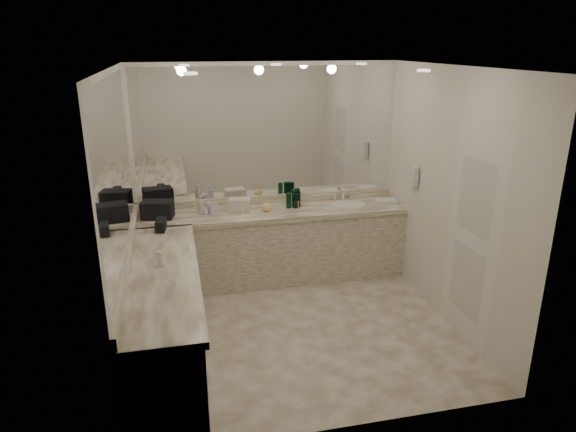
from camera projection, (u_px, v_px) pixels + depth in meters
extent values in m
plane|color=beige|center=(296.00, 327.00, 5.33)|extent=(3.20, 3.20, 0.00)
plane|color=white|center=(298.00, 67.00, 4.49)|extent=(3.20, 3.20, 0.00)
cube|color=silver|center=(268.00, 172.00, 6.29)|extent=(3.20, 0.02, 2.60)
cube|color=silver|center=(123.00, 220.00, 4.57)|extent=(0.02, 3.00, 2.60)
cube|color=silver|center=(449.00, 198.00, 5.24)|extent=(0.02, 3.00, 2.60)
cube|color=silver|center=(273.00, 247.00, 6.30)|extent=(3.20, 0.60, 0.84)
cube|color=silver|center=(273.00, 213.00, 6.14)|extent=(3.20, 0.64, 0.06)
cube|color=silver|center=(165.00, 320.00, 4.64)|extent=(0.60, 2.40, 0.84)
cube|color=silver|center=(162.00, 275.00, 4.50)|extent=(0.64, 2.42, 0.06)
cube|color=silver|center=(268.00, 199.00, 6.39)|extent=(3.20, 0.04, 0.10)
cube|color=silver|center=(129.00, 256.00, 4.69)|extent=(0.04, 3.00, 0.10)
cube|color=white|center=(267.00, 133.00, 6.13)|extent=(3.12, 0.01, 1.55)
cube|color=white|center=(118.00, 168.00, 4.42)|extent=(0.01, 2.92, 1.55)
cylinder|color=white|center=(348.00, 205.00, 6.34)|extent=(0.44, 0.44, 0.03)
cube|color=silver|center=(343.00, 195.00, 6.51)|extent=(0.24, 0.16, 0.14)
cube|color=white|center=(414.00, 177.00, 5.86)|extent=(0.06, 0.10, 0.24)
cube|color=white|center=(472.00, 238.00, 4.86)|extent=(0.02, 0.82, 2.10)
cube|color=black|center=(157.00, 210.00, 5.84)|extent=(0.39, 0.28, 0.20)
cube|color=black|center=(161.00, 225.00, 5.46)|extent=(0.12, 0.22, 0.12)
cube|color=beige|center=(239.00, 205.00, 6.11)|extent=(0.28, 0.21, 0.15)
cube|color=white|center=(386.00, 201.00, 6.42)|extent=(0.28, 0.22, 0.04)
cylinder|color=white|center=(160.00, 259.00, 4.59)|extent=(0.06, 0.06, 0.14)
imported|color=beige|center=(201.00, 205.00, 5.97)|extent=(0.11, 0.11, 0.23)
imported|color=silver|center=(214.00, 206.00, 5.98)|extent=(0.09, 0.09, 0.19)
imported|color=#F3D584|center=(267.00, 205.00, 6.08)|extent=(0.13, 0.13, 0.15)
cylinder|color=#094527|center=(296.00, 200.00, 6.20)|extent=(0.07, 0.07, 0.18)
cylinder|color=#094527|center=(297.00, 197.00, 6.30)|extent=(0.06, 0.06, 0.21)
cylinder|color=#094527|center=(298.00, 199.00, 6.25)|extent=(0.07, 0.07, 0.18)
cylinder|color=#094527|center=(295.00, 198.00, 6.27)|extent=(0.07, 0.07, 0.20)
cylinder|color=#094527|center=(289.00, 200.00, 6.20)|extent=(0.06, 0.06, 0.18)
cylinder|color=silver|center=(206.00, 212.00, 5.97)|extent=(0.06, 0.06, 0.06)
cylinder|color=silver|center=(209.00, 207.00, 6.05)|extent=(0.05, 0.05, 0.12)
cylinder|color=#E57F66|center=(297.00, 204.00, 6.22)|extent=(0.06, 0.06, 0.08)
cylinder|color=silver|center=(215.00, 208.00, 5.99)|extent=(0.05, 0.05, 0.14)
cylinder|color=white|center=(242.00, 210.00, 6.04)|extent=(0.04, 0.04, 0.06)
cylinder|color=white|center=(234.00, 207.00, 6.10)|extent=(0.06, 0.06, 0.09)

